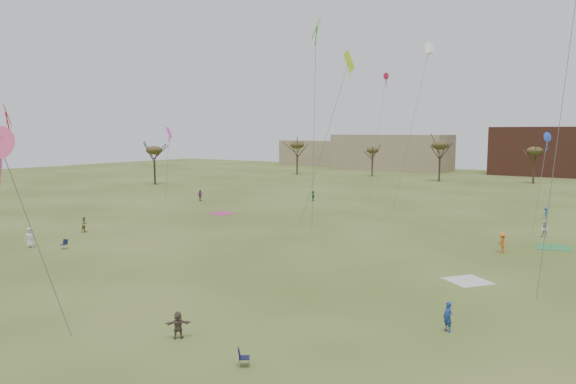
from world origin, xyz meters
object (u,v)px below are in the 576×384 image
Objects in this scene: flyer_near_left at (30,237)px; camp_chair_center at (244,361)px; flyer_near_right at (448,317)px; camp_chair_left at (64,246)px.

flyer_near_left reaches higher than camp_chair_center.
camp_chair_center is at bearing -73.25° from flyer_near_left.
flyer_near_left is 1.13× the size of flyer_near_right.
flyer_near_right is at bearing -72.88° from camp_chair_center.
camp_chair_left is (3.26, 1.40, -0.67)m from flyer_near_left.
camp_chair_center is (-6.39, -9.68, -0.57)m from flyer_near_right.
flyer_near_left reaches higher than flyer_near_right.
camp_chair_left is 31.29m from camp_chair_center.
flyer_near_right is at bearing -18.83° from camp_chair_left.
flyer_near_left is 2.15× the size of camp_chair_center.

